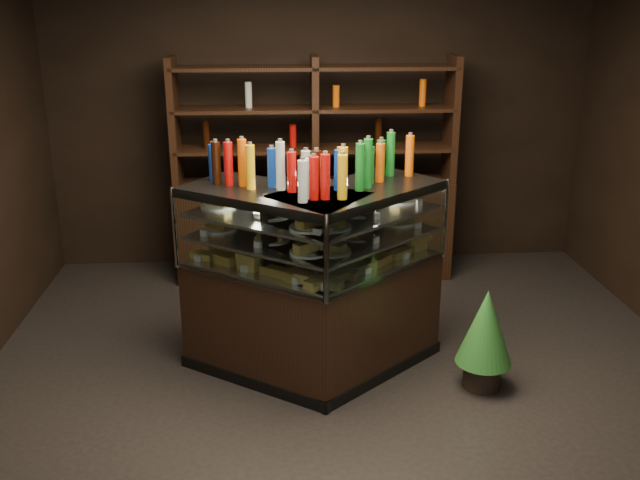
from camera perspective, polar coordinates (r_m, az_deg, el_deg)
The scene contains 7 objects.
ground at distance 4.86m, azimuth 2.20°, elevation -11.73°, with size 5.00×5.00×0.00m, color black.
room_shell at distance 4.22m, azimuth 2.54°, elevation 11.58°, with size 5.02×5.02×3.01m.
display_case at distance 4.89m, azimuth -0.38°, elevation -5.65°, with size 1.87×1.24×1.31m.
food_display at distance 4.69m, azimuth -0.39°, elevation 0.24°, with size 1.56×0.84×0.41m.
bottles_top at distance 4.57m, azimuth -0.41°, elevation 5.83°, with size 1.39×0.70×0.30m.
potted_conifer at distance 4.79m, azimuth 13.13°, elevation -6.65°, with size 0.37×0.37×0.79m.
back_shelving at distance 6.49m, azimuth -0.43°, elevation 2.17°, with size 2.49×0.45×2.00m.
Camera 1 is at (-0.48, -4.15, 2.48)m, focal length 40.00 mm.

